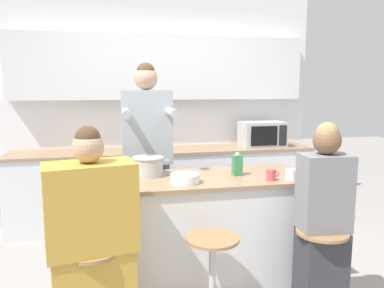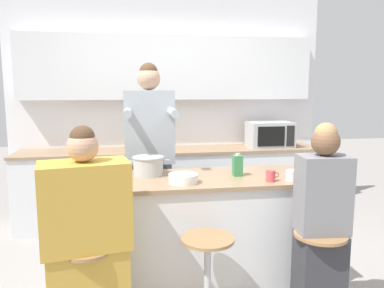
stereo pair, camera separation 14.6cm
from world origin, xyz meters
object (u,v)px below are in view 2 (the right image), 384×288
at_px(person_seated_near, 321,233).
at_px(coffee_cup_far, 271,176).
at_px(bar_stool_center, 207,283).
at_px(fruit_bowl, 183,178).
at_px(kitchen_island, 193,233).
at_px(juice_carton, 238,165).
at_px(cooking_pot, 148,166).
at_px(coffee_cup_near, 292,175).
at_px(person_wrapped_blanket, 87,248).
at_px(bar_stool_rightmost, 318,278).
at_px(person_cooking, 150,165).
at_px(potted_plant, 149,138).
at_px(microwave, 270,135).

distance_m(person_seated_near, coffee_cup_far, 0.53).
distance_m(bar_stool_center, fruit_bowl, 0.73).
relative_size(kitchen_island, juice_carton, 10.40).
relative_size(cooking_pot, coffee_cup_near, 2.83).
relative_size(kitchen_island, person_wrapped_blanket, 1.35).
height_order(kitchen_island, bar_stool_rightmost, kitchen_island).
bearing_deg(person_cooking, person_wrapped_blanket, -110.60).
height_order(fruit_bowl, potted_plant, potted_plant).
bearing_deg(coffee_cup_far, person_seated_near, -59.21).
relative_size(bar_stool_center, bar_stool_rightmost, 1.00).
relative_size(kitchen_island, bar_stool_rightmost, 2.88).
height_order(coffee_cup_near, microwave, microwave).
relative_size(coffee_cup_near, potted_plant, 0.45).
height_order(person_wrapped_blanket, cooking_pot, person_wrapped_blanket).
height_order(bar_stool_center, bar_stool_rightmost, same).
bearing_deg(cooking_pot, fruit_bowl, -50.02).
distance_m(bar_stool_rightmost, fruit_bowl, 1.13).
xyz_separation_m(coffee_cup_far, juice_carton, (-0.19, 0.21, 0.04)).
bearing_deg(potted_plant, kitchen_island, -80.24).
height_order(bar_stool_rightmost, coffee_cup_far, coffee_cup_far).
distance_m(person_wrapped_blanket, fruit_bowl, 0.82).
bearing_deg(person_seated_near, kitchen_island, 147.97).
distance_m(bar_stool_rightmost, person_wrapped_blanket, 1.51).
bearing_deg(bar_stool_rightmost, cooking_pot, 145.69).
bearing_deg(fruit_bowl, microwave, 52.01).
bearing_deg(fruit_bowl, potted_plant, 95.53).
xyz_separation_m(person_cooking, juice_carton, (0.65, -0.56, 0.09)).
bearing_deg(bar_stool_center, bar_stool_rightmost, -4.17).
relative_size(bar_stool_center, juice_carton, 3.61).
bearing_deg(potted_plant, person_wrapped_blanket, -102.80).
relative_size(microwave, potted_plant, 2.02).
height_order(fruit_bowl, microwave, microwave).
bearing_deg(kitchen_island, fruit_bowl, -123.19).
relative_size(kitchen_island, person_seated_near, 1.35).
relative_size(person_wrapped_blanket, fruit_bowl, 6.42).
xyz_separation_m(cooking_pot, coffee_cup_near, (1.04, -0.34, -0.04)).
bearing_deg(microwave, person_wrapped_blanket, -132.93).
relative_size(person_wrapped_blanket, microwave, 2.62).
bearing_deg(fruit_bowl, juice_carton, 18.39).
bearing_deg(juice_carton, person_wrapped_blanket, -152.20).
bearing_deg(bar_stool_center, microwave, 59.91).
relative_size(bar_stool_center, person_cooking, 0.36).
bearing_deg(cooking_pot, person_cooking, 85.26).
xyz_separation_m(juice_carton, potted_plant, (-0.61, 1.53, 0.03)).
xyz_separation_m(person_cooking, person_wrapped_blanket, (-0.44, -1.13, -0.26)).
xyz_separation_m(bar_stool_rightmost, coffee_cup_far, (-0.20, 0.39, 0.61)).
relative_size(bar_stool_rightmost, cooking_pot, 1.93).
xyz_separation_m(person_cooking, coffee_cup_near, (1.01, -0.77, 0.04)).
bearing_deg(bar_stool_center, coffee_cup_near, 25.62).
xyz_separation_m(kitchen_island, person_wrapped_blanket, (-0.74, -0.58, 0.18)).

